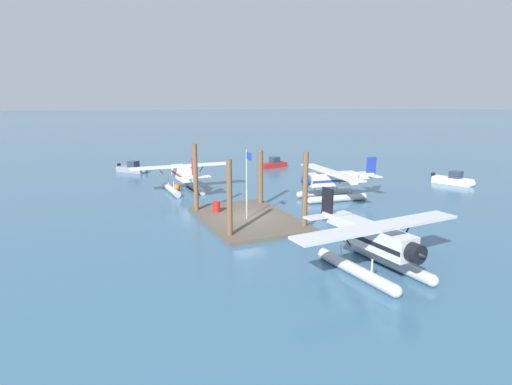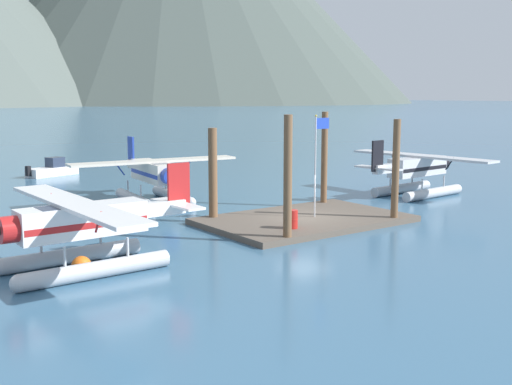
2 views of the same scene
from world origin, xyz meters
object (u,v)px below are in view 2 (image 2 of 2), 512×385
object	(u,v)px
fuel_drum	(292,219)
seaplane_white_port_aft	(82,230)
mooring_buoy	(81,266)
seaplane_silver_stbd_fwd	(418,172)
boat_white_open_north	(54,170)
seaplane_cream_bow_left	(154,177)
flagpole	(317,153)

from	to	relation	value
fuel_drum	seaplane_white_port_aft	world-z (taller)	seaplane_white_port_aft
mooring_buoy	seaplane_white_port_aft	xyz separation A→B (m)	(0.31, 0.59, 1.20)
seaplane_silver_stbd_fwd	boat_white_open_north	xyz separation A→B (m)	(-16.02, 24.57, -1.09)
mooring_buoy	boat_white_open_north	xyz separation A→B (m)	(8.80, 29.60, 0.12)
fuel_drum	seaplane_silver_stbd_fwd	distance (m)	14.79
fuel_drum	seaplane_silver_stbd_fwd	bearing A→B (deg)	16.56
mooring_buoy	boat_white_open_north	bearing A→B (deg)	73.45
seaplane_silver_stbd_fwd	mooring_buoy	bearing A→B (deg)	-168.53
fuel_drum	boat_white_open_north	world-z (taller)	boat_white_open_north
seaplane_cream_bow_left	seaplane_white_port_aft	distance (m)	15.18
seaplane_silver_stbd_fwd	seaplane_cream_bow_left	bearing A→B (deg)	153.43
seaplane_cream_bow_left	seaplane_white_port_aft	size ratio (longest dim) A/B	1.01
seaplane_cream_bow_left	mooring_buoy	bearing A→B (deg)	-126.52
boat_white_open_north	mooring_buoy	bearing A→B (deg)	-106.55
seaplane_silver_stbd_fwd	boat_white_open_north	world-z (taller)	seaplane_silver_stbd_fwd
seaplane_white_port_aft	boat_white_open_north	world-z (taller)	seaplane_white_port_aft
mooring_buoy	boat_white_open_north	size ratio (longest dim) A/B	0.16
flagpole	mooring_buoy	world-z (taller)	flagpole
mooring_buoy	seaplane_white_port_aft	bearing A→B (deg)	62.33
mooring_buoy	seaplane_cream_bow_left	distance (m)	15.89
fuel_drum	seaplane_silver_stbd_fwd	xyz separation A→B (m)	(14.16, 4.21, 0.84)
seaplane_silver_stbd_fwd	seaplane_cream_bow_left	distance (m)	17.21
flagpole	seaplane_silver_stbd_fwd	size ratio (longest dim) A/B	0.51
flagpole	seaplane_white_port_aft	size ratio (longest dim) A/B	0.51
seaplane_cream_bow_left	boat_white_open_north	size ratio (longest dim) A/B	2.23
flagpole	seaplane_silver_stbd_fwd	distance (m)	11.75
seaplane_silver_stbd_fwd	boat_white_open_north	bearing A→B (deg)	123.11
flagpole	fuel_drum	world-z (taller)	flagpole
seaplane_silver_stbd_fwd	fuel_drum	bearing A→B (deg)	-163.44
seaplane_cream_bow_left	boat_white_open_north	world-z (taller)	seaplane_cream_bow_left
seaplane_silver_stbd_fwd	boat_white_open_north	size ratio (longest dim) A/B	2.22
flagpole	fuel_drum	bearing A→B (deg)	-152.63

